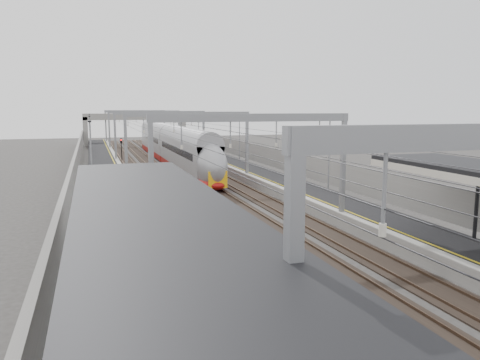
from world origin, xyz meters
TOP-DOWN VIEW (x-y plane):
  - platform_left at (-8.00, 45.00)m, footprint 4.00×120.00m
  - platform_right at (8.00, 45.00)m, footprint 4.00×120.00m
  - tracks at (0.00, 45.00)m, footprint 11.40×140.00m
  - overhead_line at (0.00, 51.62)m, footprint 13.00×140.00m
  - canopy_left at (-8.02, 2.99)m, footprint 4.40×30.00m
  - overbridge at (0.00, 100.00)m, footprint 22.00×2.20m
  - wall_left at (-11.20, 45.00)m, footprint 0.30×120.00m
  - wall_right at (11.20, 45.00)m, footprint 0.30×120.00m
  - train at (1.50, 60.54)m, footprint 2.87×52.33m
  - signal_green at (-5.20, 67.20)m, footprint 0.32×0.32m
  - signal_red_near at (3.20, 66.45)m, footprint 0.32×0.32m
  - signal_red_far at (5.40, 70.62)m, footprint 0.32×0.32m

SIDE VIEW (x-z plane):
  - tracks at x=0.00m, z-range -0.05..0.15m
  - platform_left at x=-8.00m, z-range 0.00..1.00m
  - platform_right at x=8.00m, z-range 0.00..1.00m
  - wall_left at x=-11.20m, z-range 0.00..3.20m
  - wall_right at x=11.20m, z-range 0.00..3.20m
  - train at x=1.50m, z-range -0.05..4.48m
  - signal_green at x=-5.20m, z-range 0.68..4.15m
  - signal_red_near at x=3.20m, z-range 0.68..4.15m
  - signal_red_far at x=5.40m, z-range 0.68..4.15m
  - canopy_left at x=-8.02m, z-range 2.97..7.21m
  - overbridge at x=0.00m, z-range 1.86..8.76m
  - overhead_line at x=0.00m, z-range 2.84..9.44m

